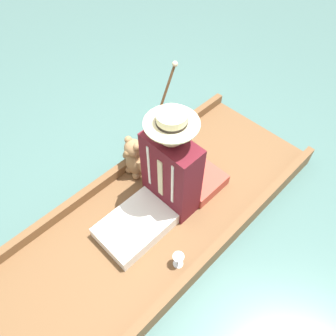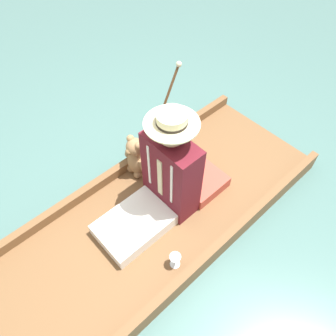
% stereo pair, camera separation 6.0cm
% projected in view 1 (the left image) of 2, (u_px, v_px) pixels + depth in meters
% --- Properties ---
extents(ground_plane, '(16.00, 16.00, 0.00)m').
position_uv_depth(ground_plane, '(160.00, 219.00, 2.62)').
color(ground_plane, '#476B66').
extents(punt_boat, '(1.09, 2.70, 0.19)m').
position_uv_depth(punt_boat, '(160.00, 215.00, 2.57)').
color(punt_boat, brown).
rests_on(punt_boat, ground_plane).
extents(seat_cushion, '(0.50, 0.35, 0.10)m').
position_uv_depth(seat_cushion, '(192.00, 175.00, 2.71)').
color(seat_cushion, '#B24738').
rests_on(seat_cushion, punt_boat).
extents(seated_person, '(0.42, 0.81, 0.91)m').
position_uv_depth(seated_person, '(162.00, 182.00, 2.31)').
color(seated_person, white).
rests_on(seated_person, punt_boat).
extents(teddy_bear, '(0.28, 0.16, 0.40)m').
position_uv_depth(teddy_bear, '(134.00, 158.00, 2.64)').
color(teddy_bear, '#9E754C').
rests_on(teddy_bear, punt_boat).
extents(wine_glass, '(0.08, 0.08, 0.12)m').
position_uv_depth(wine_glass, '(178.00, 258.00, 2.21)').
color(wine_glass, silver).
rests_on(wine_glass, punt_boat).
extents(walking_cane, '(0.04, 0.44, 0.85)m').
position_uv_depth(walking_cane, '(160.00, 110.00, 2.55)').
color(walking_cane, brown).
rests_on(walking_cane, punt_boat).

